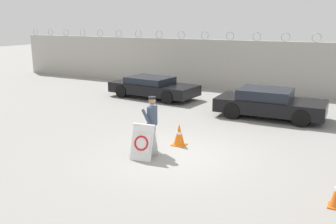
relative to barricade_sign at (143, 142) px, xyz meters
The scene contains 7 objects.
ground_plane 1.08m from the barricade_sign, 42.98° to the left, with size 90.00×90.00×0.00m, color gray.
perimeter_wall 11.86m from the barricade_sign, 86.60° to the left, with size 36.00×0.30×3.29m.
barricade_sign is the anchor object (origin of this frame).
security_guard 0.80m from the barricade_sign, 98.04° to the left, with size 0.36×0.66×1.71m.
traffic_cone_near 1.60m from the barricade_sign, 76.00° to the left, with size 0.42×0.42×0.72m.
parked_car_front_coupe 8.76m from the barricade_sign, 118.80° to the left, with size 4.73×2.24×1.07m.
parked_car_rear_sedan 6.77m from the barricade_sign, 72.36° to the left, with size 4.40×2.11×1.19m.
Camera 1 is at (4.82, -9.38, 3.93)m, focal length 40.00 mm.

